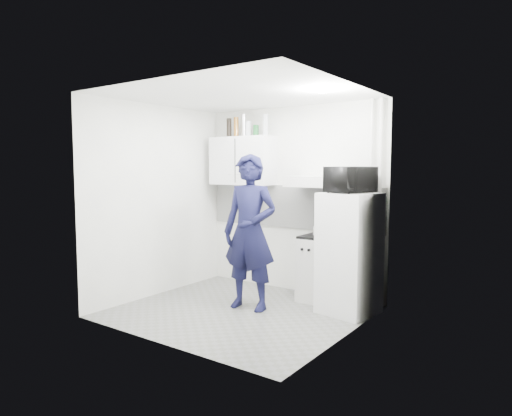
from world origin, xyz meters
The scene contains 23 objects.
floor centered at (0.00, 0.00, 0.00)m, with size 2.80×2.80×0.00m, color #53554D.
ceiling centered at (0.00, 0.00, 2.60)m, with size 2.80×2.80×0.00m, color white.
wall_back centered at (0.00, 1.25, 1.30)m, with size 2.80×2.80×0.00m, color white.
wall_left centered at (-1.40, 0.00, 1.30)m, with size 2.60×2.60×0.00m, color white.
wall_right centered at (1.40, 0.00, 1.30)m, with size 2.60×2.60×0.00m, color white.
person centered at (0.03, 0.20, 0.96)m, with size 0.70×0.46×1.92m, color black.
stove centered at (0.61, 1.00, 0.42)m, with size 0.52×0.52×0.84m, color silver.
fridge centered at (1.10, 0.75, 0.73)m, with size 0.60×0.60×1.45m, color silver.
stove_top centered at (0.61, 1.00, 0.85)m, with size 0.50×0.50×0.03m, color black.
saucepan centered at (0.57, 1.03, 0.92)m, with size 0.20×0.20×0.11m, color silver.
microwave centered at (1.10, 0.75, 1.61)m, with size 0.38×0.56×0.31m, color black.
bottle_b centered at (-1.00, 1.07, 2.34)m, with size 0.07×0.07×0.28m, color black.
bottle_c centered at (-0.87, 1.07, 2.34)m, with size 0.07×0.07×0.29m, color brown.
bottle_d centered at (-0.73, 1.07, 2.36)m, with size 0.07×0.07×0.33m, color silver.
canister_a centered at (-0.64, 1.07, 2.31)m, with size 0.09×0.09×0.22m, color #B2B7BC.
canister_b centered at (-0.51, 1.07, 2.28)m, with size 0.08×0.08×0.16m, color #144C1E.
bottle_e centered at (-0.34, 1.07, 2.35)m, with size 0.08×0.08×0.30m, color #B2B7BC.
upper_cabinet centered at (-0.75, 1.07, 1.85)m, with size 1.00×0.35×0.70m, color silver.
range_hood centered at (0.45, 1.00, 1.57)m, with size 0.60×0.50×0.14m, color silver.
backsplash centered at (0.00, 1.24, 1.20)m, with size 2.74×0.03×0.60m, color white.
pipe_a centered at (1.30, 1.17, 1.30)m, with size 0.05×0.05×2.60m, color silver.
pipe_b centered at (1.18, 1.17, 1.30)m, with size 0.04×0.04×2.60m, color silver.
ceiling_spot_fixture centered at (1.00, 0.20, 2.57)m, with size 0.10×0.10×0.02m, color white.
Camera 1 is at (3.32, -4.29, 1.75)m, focal length 32.00 mm.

